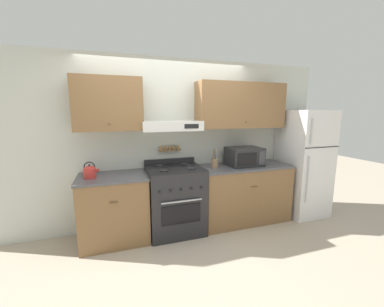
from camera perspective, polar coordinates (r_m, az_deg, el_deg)
The scene contains 9 objects.
ground_plane at distance 3.46m, azimuth -2.61°, elevation -20.49°, with size 16.00×16.00×0.00m, color #B2A38E.
wall_back at distance 3.63m, azimuth -3.54°, elevation 5.53°, with size 5.20×0.46×2.55m.
counter_left at distance 3.46m, azimuth -18.28°, elevation -12.48°, with size 0.90×0.67×0.92m.
counter_right at distance 3.97m, azimuth 12.16°, elevation -9.28°, with size 1.48×0.67×0.92m.
stove_range at distance 3.52m, azimuth -4.10°, elevation -11.09°, with size 0.79×0.70×1.05m.
refrigerator at distance 4.49m, azimuth 25.34°, elevation -2.05°, with size 0.68×0.75×1.79m.
tea_kettle at distance 3.29m, azimuth -23.53°, elevation -4.00°, with size 0.20×0.15×0.21m.
microwave at distance 3.81m, azimuth 12.54°, elevation -0.72°, with size 0.53×0.40×0.29m.
utensil_crock at distance 3.57m, azimuth 5.50°, elevation -2.29°, with size 0.10×0.10×0.29m.
Camera 1 is at (-0.80, -2.87, 1.75)m, focal length 22.00 mm.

